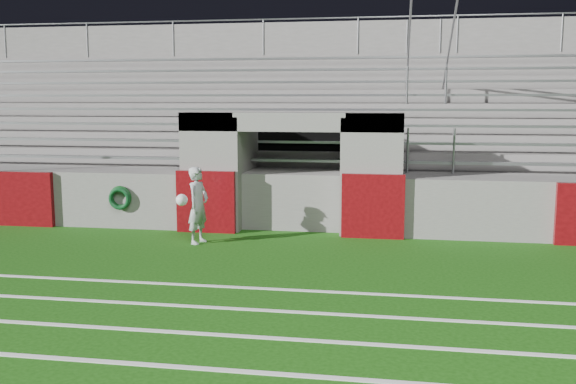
# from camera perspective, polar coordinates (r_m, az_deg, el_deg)

# --- Properties ---
(ground) EXTENTS (90.00, 90.00, 0.00)m
(ground) POSITION_cam_1_polar(r_m,az_deg,el_deg) (10.93, -2.62, -7.03)
(ground) COLOR #15480C
(ground) RESTS_ON ground
(stadium_structure) EXTENTS (26.00, 8.48, 5.42)m
(stadium_structure) POSITION_cam_1_polar(r_m,az_deg,el_deg) (18.47, 2.57, 3.93)
(stadium_structure) COLOR slate
(stadium_structure) RESTS_ON ground
(goalkeeper_with_ball) EXTENTS (0.63, 0.66, 1.55)m
(goalkeeper_with_ball) POSITION_cam_1_polar(r_m,az_deg,el_deg) (12.97, -8.04, -1.15)
(goalkeeper_with_ball) COLOR #ABB1B5
(goalkeeper_with_ball) RESTS_ON ground
(hose_coil) EXTENTS (0.52, 0.15, 0.54)m
(hose_coil) POSITION_cam_1_polar(r_m,az_deg,el_deg) (14.70, -14.72, -0.52)
(hose_coil) COLOR #0C3F15
(hose_coil) RESTS_ON ground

